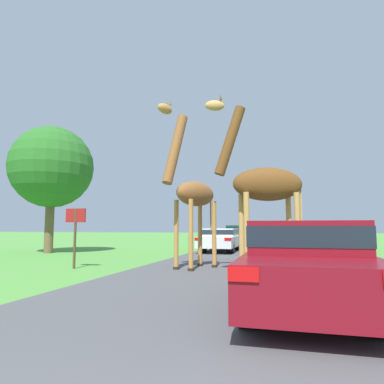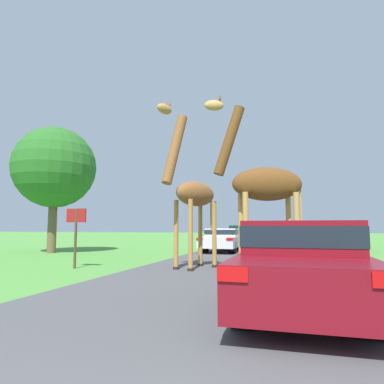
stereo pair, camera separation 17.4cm
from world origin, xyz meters
name	(u,v)px [view 1 (the left image)]	position (x,y,z in m)	size (l,w,h in m)	color
road	(277,242)	(0.00, 30.00, 0.00)	(8.12, 120.00, 0.00)	#4C4C4F
giraffe_near_road	(192,191)	(-2.24, 10.08, 2.45)	(1.50, 2.55, 5.09)	#B77F3D
giraffe_companion	(263,185)	(0.02, 9.42, 2.49)	(2.78, 1.37, 5.07)	tan
car_lead_maroon	(305,262)	(0.86, 5.55, 0.73)	(1.84, 4.38, 1.38)	maroon
car_queue_right	(221,239)	(-2.70, 18.04, 0.67)	(1.77, 4.68, 1.22)	silver
car_queue_left	(285,242)	(0.61, 13.49, 0.72)	(1.84, 4.80, 1.33)	black
car_far_ahead	(240,235)	(-2.48, 24.73, 0.75)	(1.97, 4.07, 1.43)	#144C28
car_verge_right	(318,235)	(2.87, 24.72, 0.77)	(1.90, 4.31, 1.45)	navy
car_rear_follower	(328,237)	(2.90, 19.82, 0.75)	(1.77, 4.25, 1.40)	#561914
tree_centre_back	(52,167)	(-10.88, 14.58, 4.35)	(4.18, 4.18, 6.46)	brown
sign_post	(75,227)	(-5.83, 9.23, 1.31)	(0.70, 0.08, 1.88)	#4C3823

